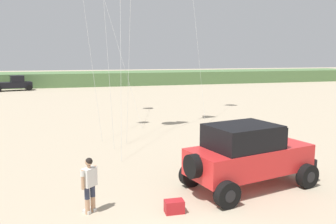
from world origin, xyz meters
TOP-DOWN VIEW (x-y plane):
  - dune_ridge at (4.56, 50.49)m, footprint 90.00×9.00m
  - jeep at (3.27, 4.12)m, footprint 5.01×3.24m
  - person_watching at (-2.15, 3.58)m, footprint 0.50×0.47m
  - cooler_box at (0.22, 2.88)m, footprint 0.57×0.38m
  - distant_pickup at (-9.41, 43.52)m, footprint 4.91×3.29m

SIDE VIEW (x-z plane):
  - cooler_box at x=0.22m, z-range 0.00..0.38m
  - person_watching at x=-2.15m, z-range 0.10..1.77m
  - distant_pickup at x=-9.41m, z-range -0.05..1.93m
  - dune_ridge at x=4.56m, z-range 0.00..1.99m
  - jeep at x=3.27m, z-range 0.07..2.33m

